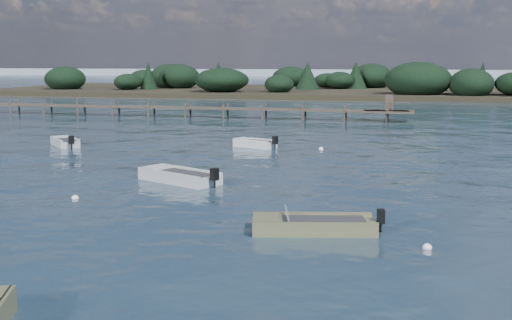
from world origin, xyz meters
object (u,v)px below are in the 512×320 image
(dinghy_mid_white_a, at_px, (313,228))
(jetty, at_px, (151,107))
(tender_far_white, at_px, (255,145))
(tender_far_grey, at_px, (65,144))
(dinghy_mid_grey, at_px, (179,179))

(dinghy_mid_white_a, distance_m, jetty, 50.09)
(tender_far_white, height_order, tender_far_grey, tender_far_grey)
(dinghy_mid_grey, xyz_separation_m, tender_far_grey, (-12.87, 11.04, -0.00))
(dinghy_mid_grey, distance_m, jetty, 39.36)
(dinghy_mid_white_a, relative_size, tender_far_grey, 1.47)
(tender_far_grey, distance_m, jetty, 24.94)
(dinghy_mid_grey, xyz_separation_m, dinghy_mid_white_a, (8.08, -7.91, -0.02))
(tender_far_white, distance_m, tender_far_grey, 13.75)
(tender_far_white, relative_size, jetty, 0.05)
(tender_far_white, height_order, jetty, jetty)
(tender_far_white, distance_m, jetty, 28.03)
(dinghy_mid_grey, relative_size, tender_far_grey, 1.45)
(tender_far_grey, height_order, jetty, jetty)
(dinghy_mid_white_a, bearing_deg, tender_far_white, 109.08)
(jetty, bearing_deg, dinghy_mid_grey, -65.09)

